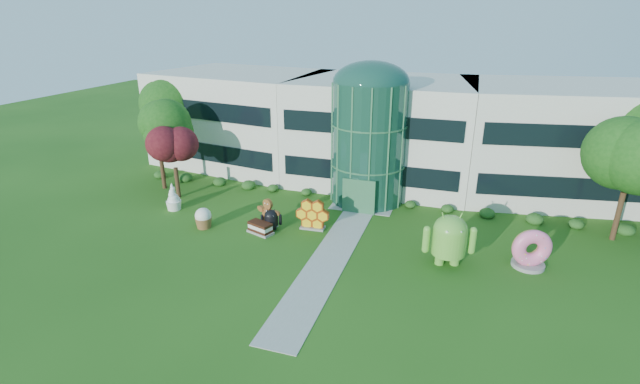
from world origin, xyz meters
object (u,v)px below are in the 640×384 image
(android_black, at_px, (271,218))
(gingerbread, at_px, (268,213))
(donut, at_px, (531,248))
(android_green, at_px, (450,236))

(android_black, relative_size, gingerbread, 0.75)
(gingerbread, bearing_deg, donut, 19.12)
(android_black, height_order, gingerbread, gingerbread)
(donut, relative_size, gingerbread, 1.07)
(donut, height_order, gingerbread, donut)
(android_green, height_order, gingerbread, android_green)
(android_black, bearing_deg, donut, -20.37)
(android_green, distance_m, gingerbread, 13.07)
(gingerbread, bearing_deg, android_green, 13.13)
(android_black, xyz_separation_m, gingerbread, (-0.43, 0.44, 0.20))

